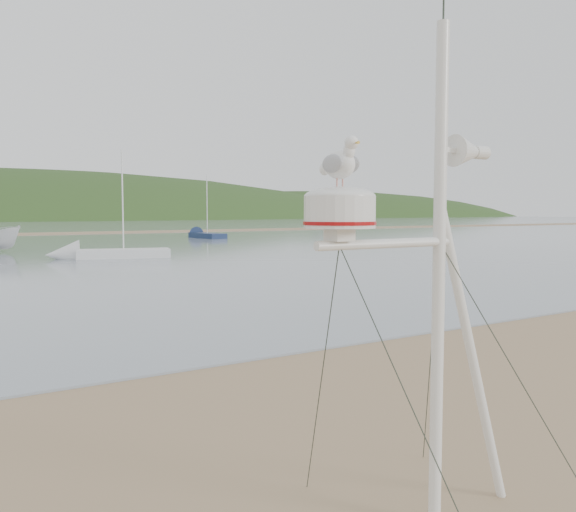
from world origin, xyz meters
TOP-DOWN VIEW (x-y plane):
  - ground at (0.00, 0.00)m, footprint 560.00×560.00m
  - mast_rig at (1.75, -1.80)m, footprint 2.26×2.41m
  - sailboat_white_near at (7.38, 29.03)m, footprint 6.88×3.34m
  - sailboat_blue_far at (24.27, 51.22)m, footprint 1.81×6.87m

SIDE VIEW (x-z plane):
  - ground at x=0.00m, z-range 0.00..0.00m
  - sailboat_blue_far at x=24.27m, z-range -3.10..3.70m
  - sailboat_white_near at x=7.38m, z-range -3.03..3.63m
  - mast_rig at x=1.75m, z-range -1.32..3.78m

